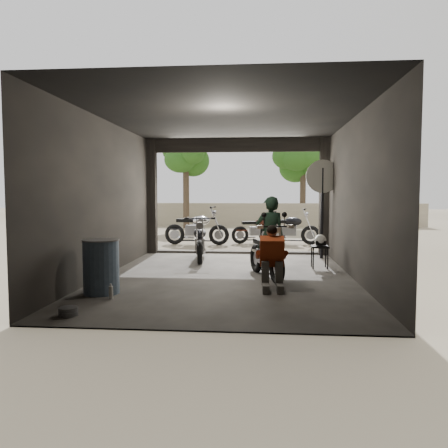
% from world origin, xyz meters
% --- Properties ---
extents(ground, '(80.00, 80.00, 0.00)m').
position_xyz_m(ground, '(0.00, 0.00, 0.00)').
color(ground, '#7A6D56').
rests_on(ground, ground).
extents(garage, '(7.00, 7.13, 3.20)m').
position_xyz_m(garage, '(0.00, 0.55, 1.28)').
color(garage, '#2D2B28').
rests_on(garage, ground).
extents(boundary_wall, '(18.00, 0.30, 1.20)m').
position_xyz_m(boundary_wall, '(0.00, 14.00, 0.60)').
color(boundary_wall, gray).
rests_on(boundary_wall, ground).
extents(tree_left, '(2.20, 2.20, 5.60)m').
position_xyz_m(tree_left, '(-3.00, 12.50, 3.99)').
color(tree_left, '#382B1E').
rests_on(tree_left, ground).
extents(tree_right, '(2.20, 2.20, 5.00)m').
position_xyz_m(tree_right, '(2.80, 14.00, 3.56)').
color(tree_right, '#382B1E').
rests_on(tree_right, ground).
extents(main_bike, '(1.18, 1.80, 1.11)m').
position_xyz_m(main_bike, '(0.79, 0.01, 0.56)').
color(main_bike, '#BFB6A1').
rests_on(main_bike, ground).
extents(left_bike, '(0.91, 1.74, 1.12)m').
position_xyz_m(left_bike, '(-0.86, 2.18, 0.56)').
color(left_bike, black).
rests_on(left_bike, ground).
extents(outside_bike_a, '(1.93, 0.90, 1.27)m').
position_xyz_m(outside_bike_a, '(-1.45, 5.55, 0.64)').
color(outside_bike_a, black).
rests_on(outside_bike_a, ground).
extents(outside_bike_b, '(1.77, 1.11, 1.12)m').
position_xyz_m(outside_bike_b, '(0.60, 6.16, 0.56)').
color(outside_bike_b, '#3B170E').
rests_on(outside_bike_b, ground).
extents(outside_bike_c, '(1.87, 0.97, 1.21)m').
position_xyz_m(outside_bike_c, '(1.62, 5.98, 0.60)').
color(outside_bike_c, black).
rests_on(outside_bike_c, ground).
extents(rider, '(0.67, 0.52, 1.64)m').
position_xyz_m(rider, '(0.87, 0.36, 0.82)').
color(rider, black).
rests_on(rider, ground).
extents(mechanic, '(0.58, 0.77, 1.10)m').
position_xyz_m(mechanic, '(0.88, -1.13, 0.55)').
color(mechanic, '#A93B16').
rests_on(mechanic, ground).
extents(stool, '(0.38, 0.38, 0.52)m').
position_xyz_m(stool, '(2.00, 1.20, 0.45)').
color(stool, black).
rests_on(stool, ground).
extents(helmet, '(0.31, 0.32, 0.25)m').
position_xyz_m(helmet, '(2.02, 1.23, 0.65)').
color(helmet, silver).
rests_on(helmet, stool).
extents(oil_drum, '(0.72, 0.72, 0.92)m').
position_xyz_m(oil_drum, '(-1.98, -1.65, 0.46)').
color(oil_drum, '#3B4D63').
rests_on(oil_drum, ground).
extents(sign_post, '(0.85, 0.08, 2.56)m').
position_xyz_m(sign_post, '(2.25, 2.70, 1.74)').
color(sign_post, black).
rests_on(sign_post, ground).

